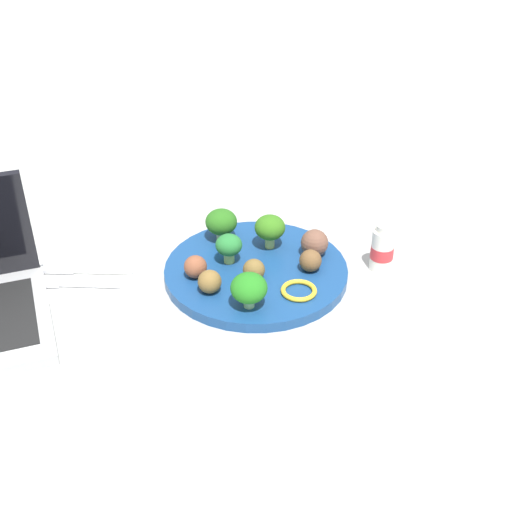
# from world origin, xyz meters

# --- Properties ---
(ground_plane) EXTENTS (4.00, 4.00, 0.00)m
(ground_plane) POSITION_xyz_m (0.00, 0.00, 0.00)
(ground_plane) COLOR #B2B2AD
(plate) EXTENTS (0.28, 0.28, 0.02)m
(plate) POSITION_xyz_m (0.00, 0.00, 0.01)
(plate) COLOR navy
(plate) RESTS_ON ground_plane
(broccoli_floret_back_left) EXTENTS (0.04, 0.04, 0.05)m
(broccoli_floret_back_left) POSITION_xyz_m (0.04, -0.01, 0.05)
(broccoli_floret_back_left) COLOR #A9D066
(broccoli_floret_back_left) RESTS_ON plate
(broccoli_floret_mid_left) EXTENTS (0.05, 0.05, 0.06)m
(broccoli_floret_mid_left) POSITION_xyz_m (-0.02, -0.06, 0.05)
(broccoli_floret_mid_left) COLOR #A9C567
(broccoli_floret_mid_left) RESTS_ON plate
(broccoli_floret_mid_right) EXTENTS (0.05, 0.05, 0.05)m
(broccoli_floret_mid_right) POSITION_xyz_m (0.00, 0.10, 0.05)
(broccoli_floret_mid_right) COLOR #8FC883
(broccoli_floret_mid_right) RESTS_ON plate
(broccoli_floret_far_rim) EXTENTS (0.05, 0.05, 0.05)m
(broccoli_floret_far_rim) POSITION_xyz_m (0.06, -0.08, 0.05)
(broccoli_floret_far_rim) COLOR #9DBC82
(broccoli_floret_far_rim) RESTS_ON plate
(meatball_back_right) EXTENTS (0.03, 0.03, 0.03)m
(meatball_back_right) POSITION_xyz_m (-0.08, 0.00, 0.03)
(meatball_back_right) COLOR brown
(meatball_back_right) RESTS_ON plate
(meatball_back_left) EXTENTS (0.03, 0.03, 0.03)m
(meatball_back_left) POSITION_xyz_m (0.00, 0.03, 0.03)
(meatball_back_left) COLOR brown
(meatball_back_left) RESTS_ON plate
(meatball_center) EXTENTS (0.03, 0.03, 0.03)m
(meatball_center) POSITION_xyz_m (0.06, 0.07, 0.03)
(meatball_center) COLOR brown
(meatball_center) RESTS_ON plate
(meatball_far_rim) EXTENTS (0.03, 0.03, 0.03)m
(meatball_far_rim) POSITION_xyz_m (0.09, 0.03, 0.03)
(meatball_far_rim) COLOR brown
(meatball_far_rim) RESTS_ON plate
(meatball_front_left) EXTENTS (0.04, 0.04, 0.04)m
(meatball_front_left) POSITION_xyz_m (-0.09, -0.04, 0.04)
(meatball_front_left) COLOR brown
(meatball_front_left) RESTS_ON plate
(pepper_ring_mid_right) EXTENTS (0.07, 0.07, 0.01)m
(pepper_ring_mid_right) POSITION_xyz_m (-0.07, 0.06, 0.02)
(pepper_ring_mid_right) COLOR yellow
(pepper_ring_mid_right) RESTS_ON plate
(napkin) EXTENTS (0.18, 0.14, 0.01)m
(napkin) POSITION_xyz_m (0.26, 0.04, 0.00)
(napkin) COLOR white
(napkin) RESTS_ON ground_plane
(fork) EXTENTS (0.12, 0.02, 0.01)m
(fork) POSITION_xyz_m (0.27, 0.06, 0.01)
(fork) COLOR silver
(fork) RESTS_ON napkin
(knife) EXTENTS (0.15, 0.02, 0.01)m
(knife) POSITION_xyz_m (0.27, 0.02, 0.01)
(knife) COLOR white
(knife) RESTS_ON napkin
(yogurt_bottle) EXTENTS (0.04, 0.04, 0.08)m
(yogurt_bottle) POSITION_xyz_m (-0.19, -0.04, 0.04)
(yogurt_bottle) COLOR white
(yogurt_bottle) RESTS_ON ground_plane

